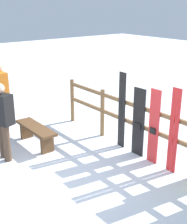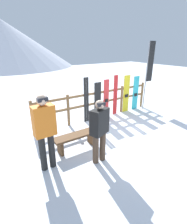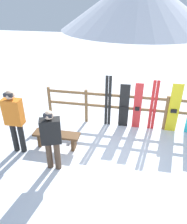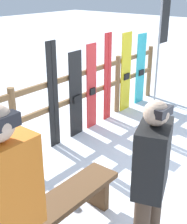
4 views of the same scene
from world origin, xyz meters
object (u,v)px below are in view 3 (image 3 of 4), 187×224
at_px(snowboard_black_stripe, 124,106).
at_px(person_black, 51,137).
at_px(person_orange, 14,118).
at_px(ski_pair_red, 153,106).
at_px(snowboard_yellow, 174,109).
at_px(ski_pair_black, 108,101).
at_px(bench, 57,137).
at_px(snowboard_red, 137,106).

bearing_deg(snowboard_black_stripe, person_black, -124.07).
xyz_separation_m(person_orange, ski_pair_red, (3.56, 1.82, -0.22)).
height_order(person_black, person_orange, person_orange).
distance_m(snowboard_black_stripe, snowboard_yellow, 1.49).
distance_m(ski_pair_black, snowboard_black_stripe, 0.52).
xyz_separation_m(bench, person_orange, (-0.95, -0.36, 0.72)).
xyz_separation_m(person_black, snowboard_yellow, (3.02, 2.27, -0.13)).
bearing_deg(ski_pair_black, snowboard_black_stripe, -0.39).
bearing_deg(bench, snowboard_yellow, 24.20).
height_order(person_black, snowboard_red, person_black).
bearing_deg(snowboard_red, person_orange, -149.60).
bearing_deg(snowboard_black_stripe, person_orange, -145.92).
height_order(ski_pair_black, snowboard_yellow, ski_pair_black).
relative_size(bench, snowboard_yellow, 0.82).
relative_size(bench, snowboard_red, 0.85).
bearing_deg(person_orange, person_black, -21.52).
height_order(ski_pair_black, ski_pair_red, ski_pair_black).
bearing_deg(person_orange, snowboard_black_stripe, 34.08).
bearing_deg(person_black, snowboard_red, 49.39).
xyz_separation_m(snowboard_black_stripe, snowboard_yellow, (1.49, 0.00, 0.06)).
xyz_separation_m(bench, snowboard_yellow, (3.23, 1.45, 0.46)).
xyz_separation_m(bench, ski_pair_red, (2.62, 1.45, 0.49)).
bearing_deg(bench, ski_pair_red, 29.04).
distance_m(person_orange, ski_pair_black, 2.84).
distance_m(ski_pair_black, ski_pair_red, 1.39).
bearing_deg(bench, snowboard_red, 34.06).
distance_m(person_black, ski_pair_red, 3.32).
height_order(ski_pair_black, snowboard_red, ski_pair_black).
height_order(snowboard_black_stripe, snowboard_red, snowboard_red).
height_order(bench, ski_pair_black, ski_pair_black).
distance_m(bench, snowboard_yellow, 3.57).
bearing_deg(ski_pair_red, snowboard_yellow, -0.31).
bearing_deg(ski_pair_red, person_orange, -152.99).
height_order(ski_pair_red, snowboard_yellow, ski_pair_red).
bearing_deg(person_orange, ski_pair_red, 27.01).
bearing_deg(snowboard_red, bench, -145.94).
relative_size(snowboard_red, ski_pair_red, 0.92).
bearing_deg(snowboard_yellow, person_black, -143.15).
distance_m(bench, ski_pair_red, 3.03).
bearing_deg(ski_pair_red, bench, -150.96).
relative_size(ski_pair_black, snowboard_yellow, 1.07).
relative_size(person_orange, ski_pair_black, 1.07).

